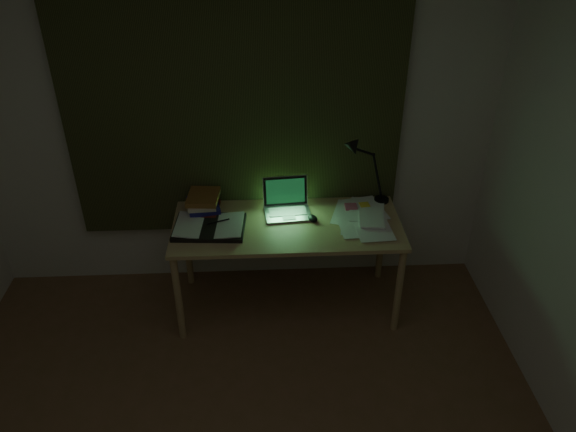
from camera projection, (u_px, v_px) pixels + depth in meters
name	position (u px, v px, depth m)	size (l,w,h in m)	color
wall_back	(235.00, 120.00, 3.70)	(3.50, 0.00, 2.50)	silver
curtain	(233.00, 93.00, 3.56)	(2.20, 0.06, 2.00)	#2C2F17
desk	(287.00, 266.00, 3.85)	(1.50, 0.66, 0.68)	tan
laptop	(288.00, 201.00, 3.71)	(0.31, 0.34, 0.22)	silver
open_textbook	(209.00, 226.00, 3.61)	(0.45, 0.32, 0.04)	silver
book_stack	(203.00, 203.00, 3.77)	(0.20, 0.24, 0.13)	silver
loose_papers	(363.00, 218.00, 3.71)	(0.37, 0.39, 0.02)	white
mouse	(313.00, 218.00, 3.70)	(0.06, 0.09, 0.03)	black
sticky_yellow	(364.00, 205.00, 3.86)	(0.07, 0.07, 0.01)	yellow
sticky_pink	(351.00, 207.00, 3.84)	(0.08, 0.08, 0.02)	#D55278
desk_lamp	(385.00, 166.00, 3.78)	(0.37, 0.29, 0.55)	black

